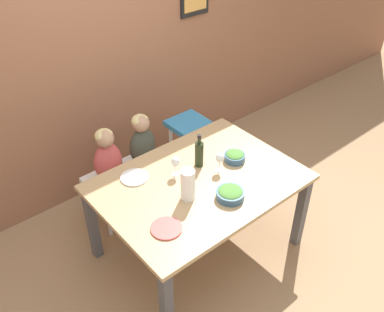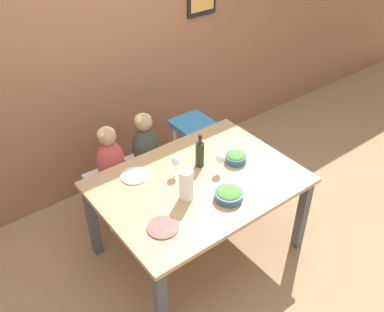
{
  "view_description": "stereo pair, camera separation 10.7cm",
  "coord_description": "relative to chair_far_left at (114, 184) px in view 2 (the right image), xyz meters",
  "views": [
    {
      "loc": [
        -1.61,
        -1.84,
        2.77
      ],
      "look_at": [
        0.0,
        0.08,
        0.92
      ],
      "focal_mm": 40.0,
      "sensor_mm": 36.0,
      "label": 1
    },
    {
      "loc": [
        -1.53,
        -1.91,
        2.77
      ],
      "look_at": [
        0.0,
        0.08,
        0.92
      ],
      "focal_mm": 40.0,
      "sensor_mm": 36.0,
      "label": 2
    }
  ],
  "objects": [
    {
      "name": "ground_plane",
      "position": [
        0.34,
        -0.75,
        -0.39
      ],
      "size": [
        14.0,
        14.0,
        0.0
      ],
      "primitive_type": "plane",
      "color": "#9E7A56"
    },
    {
      "name": "wall_back",
      "position": [
        0.35,
        0.53,
        0.96
      ],
      "size": [
        10.0,
        0.09,
        2.7
      ],
      "color": "#8E5B42",
      "rests_on": "ground_plane"
    },
    {
      "name": "dining_table",
      "position": [
        0.34,
        -0.75,
        0.26
      ],
      "size": [
        1.49,
        1.08,
        0.74
      ],
      "color": "tan",
      "rests_on": "ground_plane"
    },
    {
      "name": "chair_far_left",
      "position": [
        0.0,
        0.0,
        0.0
      ],
      "size": [
        0.4,
        0.37,
        0.46
      ],
      "color": "silver",
      "rests_on": "ground_plane"
    },
    {
      "name": "chair_far_center",
      "position": [
        0.34,
        0.0,
        0.0
      ],
      "size": [
        0.4,
        0.37,
        0.46
      ],
      "color": "silver",
      "rests_on": "ground_plane"
    },
    {
      "name": "chair_right_highchair",
      "position": [
        0.85,
        0.0,
        0.15
      ],
      "size": [
        0.34,
        0.31,
        0.7
      ],
      "color": "silver",
      "rests_on": "ground_plane"
    },
    {
      "name": "person_child_left",
      "position": [
        -0.0,
        0.0,
        0.32
      ],
      "size": [
        0.25,
        0.17,
        0.49
      ],
      "color": "#C64C4C",
      "rests_on": "chair_far_left"
    },
    {
      "name": "person_child_center",
      "position": [
        0.34,
        0.0,
        0.32
      ],
      "size": [
        0.25,
        0.17,
        0.49
      ],
      "color": "#3D4238",
      "rests_on": "chair_far_center"
    },
    {
      "name": "wine_bottle",
      "position": [
        0.47,
        -0.6,
        0.46
      ],
      "size": [
        0.07,
        0.07,
        0.28
      ],
      "color": "#232D19",
      "rests_on": "dining_table"
    },
    {
      "name": "paper_towel_roll",
      "position": [
        0.16,
        -0.84,
        0.47
      ],
      "size": [
        0.1,
        0.1,
        0.24
      ],
      "color": "white",
      "rests_on": "dining_table"
    },
    {
      "name": "wine_glass_near",
      "position": [
        0.54,
        -0.76,
        0.46
      ],
      "size": [
        0.06,
        0.06,
        0.16
      ],
      "color": "white",
      "rests_on": "dining_table"
    },
    {
      "name": "wine_glass_far",
      "position": [
        0.26,
        -0.58,
        0.46
      ],
      "size": [
        0.06,
        0.06,
        0.16
      ],
      "color": "white",
      "rests_on": "dining_table"
    },
    {
      "name": "salad_bowl_large",
      "position": [
        0.39,
        -1.03,
        0.39
      ],
      "size": [
        0.2,
        0.2,
        0.08
      ],
      "color": "#335675",
      "rests_on": "dining_table"
    },
    {
      "name": "salad_bowl_small",
      "position": [
        0.72,
        -0.74,
        0.39
      ],
      "size": [
        0.17,
        0.17,
        0.08
      ],
      "color": "#335675",
      "rests_on": "dining_table"
    },
    {
      "name": "dinner_plate_front_left",
      "position": [
        -0.14,
        -0.98,
        0.36
      ],
      "size": [
        0.21,
        0.21,
        0.01
      ],
      "color": "#D14C47",
      "rests_on": "dining_table"
    },
    {
      "name": "dinner_plate_back_left",
      "position": [
        -0.01,
        -0.41,
        0.36
      ],
      "size": [
        0.21,
        0.21,
        0.01
      ],
      "color": "silver",
      "rests_on": "dining_table"
    }
  ]
}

